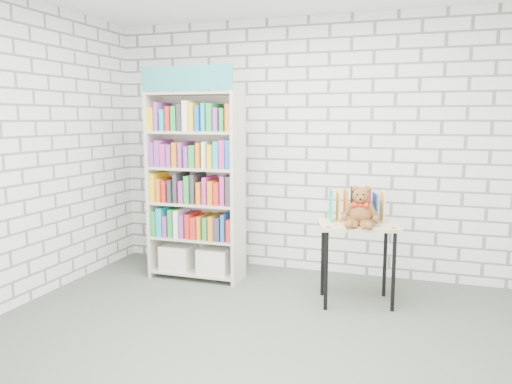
% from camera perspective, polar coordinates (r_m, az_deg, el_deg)
% --- Properties ---
extents(ground, '(4.50, 4.50, 0.00)m').
position_cam_1_polar(ground, '(4.01, -0.98, -16.85)').
color(ground, '#464F42').
rests_on(ground, ground).
extents(room_shell, '(4.52, 4.02, 2.81)m').
position_cam_1_polar(room_shell, '(3.63, -1.06, 9.53)').
color(room_shell, silver).
rests_on(room_shell, ground).
extents(bookshelf, '(0.99, 0.39, 2.23)m').
position_cam_1_polar(bookshelf, '(5.33, -6.86, 0.85)').
color(bookshelf, beige).
rests_on(bookshelf, ground).
extents(display_table, '(0.81, 0.66, 0.76)m').
position_cam_1_polar(display_table, '(4.70, 11.53, -4.80)').
color(display_table, tan).
rests_on(display_table, ground).
extents(table_books, '(0.53, 0.34, 0.29)m').
position_cam_1_polar(table_books, '(4.76, 11.42, -1.51)').
color(table_books, '#29B396').
rests_on(table_books, display_table).
extents(teddy_bear, '(0.33, 0.31, 0.36)m').
position_cam_1_polar(teddy_bear, '(4.54, 11.84, -2.04)').
color(teddy_bear, brown).
rests_on(teddy_bear, display_table).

